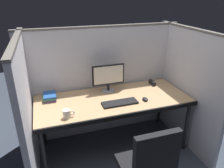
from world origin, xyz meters
TOP-DOWN VIEW (x-y plane):
  - ground_plane at (0.00, 0.00)m, footprint 8.00×8.00m
  - cubicle_partition_rear at (0.00, 0.74)m, footprint 2.21×0.06m
  - cubicle_partition_left at (-0.99, 0.20)m, footprint 0.06×1.41m
  - cubicle_partition_right at (0.99, 0.20)m, footprint 0.06×1.41m
  - desk at (0.00, 0.29)m, footprint 1.90×0.80m
  - monitor_center at (0.01, 0.53)m, footprint 0.43×0.17m
  - keyboard_main at (0.03, 0.15)m, footprint 0.43×0.15m
  - computer_mouse at (0.36, 0.14)m, footprint 0.06×0.10m
  - coffee_mug at (-0.60, 0.04)m, footprint 0.13×0.08m
  - red_stapler at (0.68, 0.55)m, footprint 0.04×0.15m
  - book_stack at (-0.76, 0.54)m, footprint 0.16×0.22m

SIDE VIEW (x-z plane):
  - ground_plane at x=0.00m, z-range 0.00..0.00m
  - desk at x=0.00m, z-range 0.32..1.06m
  - keyboard_main at x=0.03m, z-range 0.74..0.76m
  - computer_mouse at x=0.36m, z-range 0.74..0.77m
  - red_stapler at x=0.68m, z-range 0.74..0.80m
  - book_stack at x=-0.76m, z-range 0.74..0.81m
  - coffee_mug at x=-0.60m, z-range 0.74..0.84m
  - cubicle_partition_rear at x=0.00m, z-range 0.00..1.58m
  - cubicle_partition_left at x=-0.99m, z-range 0.00..1.58m
  - cubicle_partition_right at x=0.99m, z-range 0.00..1.58m
  - monitor_center at x=0.01m, z-range 0.77..1.14m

